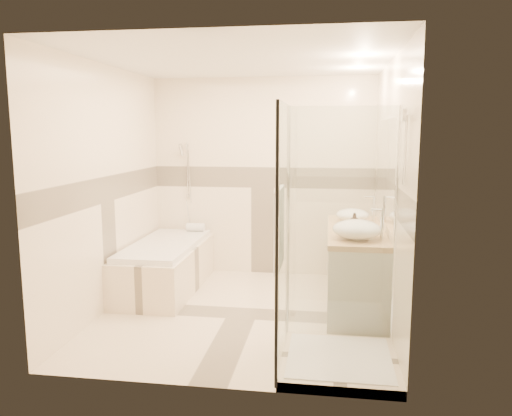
# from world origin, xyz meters

# --- Properties ---
(room) EXTENTS (2.82, 3.02, 2.52)m
(room) POSITION_xyz_m (0.06, 0.01, 1.26)
(room) COLOR beige
(room) RESTS_ON ground
(bathtub) EXTENTS (0.75, 1.70, 0.56)m
(bathtub) POSITION_xyz_m (-1.02, 0.65, 0.31)
(bathtub) COLOR beige
(bathtub) RESTS_ON ground
(vanity) EXTENTS (0.58, 1.62, 0.85)m
(vanity) POSITION_xyz_m (1.12, 0.30, 0.43)
(vanity) COLOR white
(vanity) RESTS_ON ground
(shower_enclosure) EXTENTS (0.96, 0.93, 2.04)m
(shower_enclosure) POSITION_xyz_m (0.83, -0.97, 0.51)
(shower_enclosure) COLOR beige
(shower_enclosure) RESTS_ON ground
(vessel_sink_near) EXTENTS (0.36, 0.36, 0.14)m
(vessel_sink_near) POSITION_xyz_m (1.10, 0.72, 0.92)
(vessel_sink_near) COLOR white
(vessel_sink_near) RESTS_ON vanity
(vessel_sink_far) EXTENTS (0.45, 0.45, 0.18)m
(vessel_sink_far) POSITION_xyz_m (1.10, -0.18, 0.94)
(vessel_sink_far) COLOR white
(vessel_sink_far) RESTS_ON vanity
(faucet_near) EXTENTS (0.12, 0.03, 0.29)m
(faucet_near) POSITION_xyz_m (1.32, 0.72, 1.02)
(faucet_near) COLOR silver
(faucet_near) RESTS_ON vanity
(faucet_far) EXTENTS (0.12, 0.03, 0.29)m
(faucet_far) POSITION_xyz_m (1.32, -0.18, 1.02)
(faucet_far) COLOR silver
(faucet_far) RESTS_ON vanity
(amenity_bottle_a) EXTENTS (0.10, 0.10, 0.16)m
(amenity_bottle_a) POSITION_xyz_m (1.10, 0.17, 0.93)
(amenity_bottle_a) COLOR black
(amenity_bottle_a) RESTS_ON vanity
(amenity_bottle_b) EXTENTS (0.16, 0.16, 0.17)m
(amenity_bottle_b) POSITION_xyz_m (1.10, 0.29, 0.93)
(amenity_bottle_b) COLOR black
(amenity_bottle_b) RESTS_ON vanity
(folded_towels) EXTENTS (0.20, 0.26, 0.08)m
(folded_towels) POSITION_xyz_m (1.10, 0.93, 0.89)
(folded_towels) COLOR white
(folded_towels) RESTS_ON vanity
(rolled_towel) EXTENTS (0.23, 0.10, 0.10)m
(rolled_towel) POSITION_xyz_m (-0.85, 1.34, 0.61)
(rolled_towel) COLOR white
(rolled_towel) RESTS_ON bathtub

